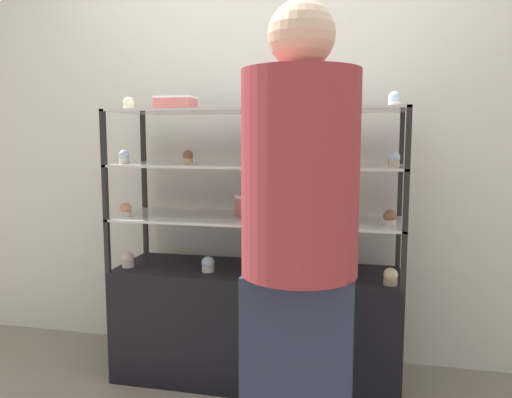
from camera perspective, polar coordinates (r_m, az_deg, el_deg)
The scene contains 28 objects.
ground_plane at distance 2.85m, azimuth 0.00°, elevation -19.72°, with size 20.00×20.00×0.00m, color gray.
back_wall at distance 2.92m, azimuth 1.67°, elevation 7.38°, with size 8.00×0.05×2.60m.
display_base at distance 2.73m, azimuth 0.00°, elevation -14.11°, with size 1.47×0.47×0.60m.
display_riser_lower at distance 2.58m, azimuth 0.00°, elevation -2.46°, with size 1.47×0.47×0.28m.
display_riser_middle at distance 2.55m, azimuth 0.00°, elevation 3.65°, with size 1.47×0.47×0.28m.
display_riser_upper at distance 2.55m, azimuth 0.00°, elevation 9.85°, with size 1.47×0.47×0.28m.
layer_cake_centerpiece at distance 2.62m, azimuth -0.61°, elevation -0.70°, with size 0.17×0.17×0.11m.
sheet_cake_frosted at distance 2.67m, azimuth -9.18°, elevation 10.73°, with size 0.20×0.14×0.07m.
cupcake_0 at distance 2.76m, azimuth -14.41°, elevation -6.77°, with size 0.07×0.07×0.08m.
cupcake_1 at distance 2.59m, azimuth -5.51°, elevation -7.45°, with size 0.07×0.07×0.08m.
cupcake_2 at distance 2.47m, azimuth 4.65°, elevation -8.16°, with size 0.07×0.07×0.08m.
cupcake_3 at distance 2.44m, azimuth 15.12°, elevation -8.58°, with size 0.07×0.07×0.08m.
price_tag_0 at distance 2.42m, azimuth -1.08°, elevation -8.84°, with size 0.04×0.00×0.04m.
cupcake_4 at distance 2.71m, azimuth -14.69°, elevation -1.19°, with size 0.06×0.06×0.07m.
cupcake_5 at distance 2.44m, azimuth 15.04°, elevation -2.07°, with size 0.06×0.06×0.07m.
price_tag_1 at distance 2.31m, azimuth 5.79°, elevation -2.66°, with size 0.04×0.00×0.04m.
cupcake_6 at distance 2.67m, azimuth -14.86°, elevation 4.65°, with size 0.06×0.06×0.07m.
cupcake_7 at distance 2.61m, azimuth -7.78°, elevation 4.76°, with size 0.06×0.06×0.07m.
cupcake_8 at distance 2.48m, azimuth -0.14°, elevation 4.71°, with size 0.06×0.06×0.07m.
cupcake_9 at distance 2.40m, azimuth 7.30°, elevation 4.57°, with size 0.06×0.06×0.07m.
cupcake_10 at distance 2.40m, azimuth 15.49°, elevation 4.38°, with size 0.06×0.06×0.07m.
price_tag_2 at distance 2.30m, azimuth 2.50°, elevation 4.22°, with size 0.04×0.00×0.04m.
cupcake_11 at distance 2.72m, azimuth -14.35°, elevation 10.46°, with size 0.06×0.06×0.07m.
cupcake_12 at distance 2.47m, azimuth -0.39°, elevation 11.05°, with size 0.06×0.06×0.07m.
cupcake_13 at distance 2.40m, azimuth 15.55°, elevation 10.91°, with size 0.06×0.06×0.07m.
price_tag_3 at distance 2.34m, azimuth -1.20°, elevation 11.01°, with size 0.04×0.00×0.04m.
donut_glazed at distance 2.50m, azimuth 6.57°, elevation 10.62°, with size 0.12×0.12×0.04m.
customer_figure at distance 1.75m, azimuth 4.97°, elevation -4.67°, with size 0.40×0.40×1.73m.
Camera 1 is at (0.56, -2.48, 1.28)m, focal length 35.00 mm.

